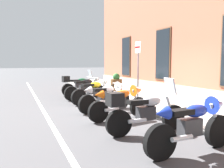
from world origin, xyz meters
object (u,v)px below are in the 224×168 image
(motorcycle_black_naked, at_px, (86,89))
(motorcycle_silver_touring, at_px, (143,111))
(motorcycle_orange_sport, at_px, (122,101))
(motorcycle_yellow_naked, at_px, (94,92))
(barrel_planter, at_px, (116,83))
(motorcycle_blue_sport, at_px, (195,123))
(parking_sign, at_px, (138,63))
(motorcycle_green_touring, at_px, (78,85))
(motorcycle_white_sport, at_px, (107,95))

(motorcycle_black_naked, bearing_deg, motorcycle_silver_touring, -1.71)
(motorcycle_orange_sport, xyz_separation_m, motorcycle_silver_touring, (1.52, -0.14, -0.01))
(motorcycle_yellow_naked, bearing_deg, barrel_planter, 141.72)
(motorcycle_yellow_naked, distance_m, motorcycle_silver_touring, 4.33)
(motorcycle_blue_sport, bearing_deg, motorcycle_silver_touring, -167.71)
(parking_sign, bearing_deg, motorcycle_silver_touring, -26.55)
(motorcycle_yellow_naked, bearing_deg, motorcycle_silver_touring, -2.19)
(parking_sign, bearing_deg, motorcycle_yellow_naked, -123.34)
(motorcycle_green_touring, height_order, motorcycle_white_sport, motorcycle_green_touring)
(motorcycle_silver_touring, bearing_deg, motorcycle_green_touring, 178.45)
(motorcycle_green_touring, bearing_deg, motorcycle_silver_touring, -1.55)
(motorcycle_black_naked, xyz_separation_m, motorcycle_yellow_naked, (1.24, -0.00, -0.01))
(motorcycle_orange_sport, relative_size, barrel_planter, 2.14)
(motorcycle_yellow_naked, relative_size, parking_sign, 0.83)
(motorcycle_yellow_naked, bearing_deg, motorcycle_blue_sport, 1.40)
(motorcycle_green_touring, xyz_separation_m, motorcycle_blue_sport, (8.38, 0.12, 0.02))
(motorcycle_green_touring, xyz_separation_m, barrel_planter, (-0.17, 2.21, -0.00))
(motorcycle_green_touring, height_order, motorcycle_yellow_naked, motorcycle_green_touring)
(motorcycle_green_touring, distance_m, motorcycle_yellow_naked, 2.65)
(motorcycle_yellow_naked, distance_m, motorcycle_orange_sport, 2.81)
(motorcycle_orange_sport, bearing_deg, parking_sign, 139.93)
(motorcycle_black_naked, bearing_deg, barrel_planter, 125.41)
(motorcycle_orange_sport, height_order, parking_sign, parking_sign)
(parking_sign, bearing_deg, motorcycle_blue_sport, -16.04)
(motorcycle_orange_sport, distance_m, motorcycle_blue_sport, 2.92)
(motorcycle_blue_sport, bearing_deg, barrel_planter, 166.26)
(motorcycle_white_sport, distance_m, motorcycle_silver_touring, 2.81)
(motorcycle_yellow_naked, distance_m, barrel_planter, 3.60)
(motorcycle_yellow_naked, xyz_separation_m, barrel_planter, (-2.83, 2.23, 0.06))
(motorcycle_blue_sport, distance_m, parking_sign, 5.06)
(parking_sign, bearing_deg, barrel_planter, 169.17)
(motorcycle_yellow_naked, height_order, motorcycle_orange_sport, motorcycle_orange_sport)
(motorcycle_green_touring, bearing_deg, motorcycle_black_naked, -0.91)
(motorcycle_yellow_naked, distance_m, parking_sign, 2.17)
(motorcycle_blue_sport, bearing_deg, motorcycle_yellow_naked, -178.60)
(barrel_planter, bearing_deg, motorcycle_blue_sport, -13.74)
(motorcycle_green_touring, bearing_deg, motorcycle_blue_sport, 0.80)
(motorcycle_white_sport, height_order, motorcycle_blue_sport, motorcycle_blue_sport)
(motorcycle_white_sport, height_order, motorcycle_orange_sport, motorcycle_white_sport)
(motorcycle_green_touring, distance_m, barrel_planter, 2.21)
(motorcycle_green_touring, xyz_separation_m, motorcycle_white_sport, (4.17, -0.02, 0.01))
(motorcycle_green_touring, relative_size, motorcycle_blue_sport, 0.94)
(motorcycle_black_naked, relative_size, motorcycle_orange_sport, 0.99)
(motorcycle_yellow_naked, height_order, barrel_planter, barrel_planter)
(motorcycle_blue_sport, xyz_separation_m, parking_sign, (-4.74, 1.36, 1.13))
(motorcycle_yellow_naked, relative_size, motorcycle_blue_sport, 0.94)
(barrel_planter, bearing_deg, motorcycle_green_touring, -85.49)
(motorcycle_black_naked, distance_m, motorcycle_white_sport, 2.76)
(motorcycle_blue_sport, distance_m, barrel_planter, 8.80)
(motorcycle_green_touring, xyz_separation_m, motorcycle_yellow_naked, (2.65, -0.02, -0.06))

